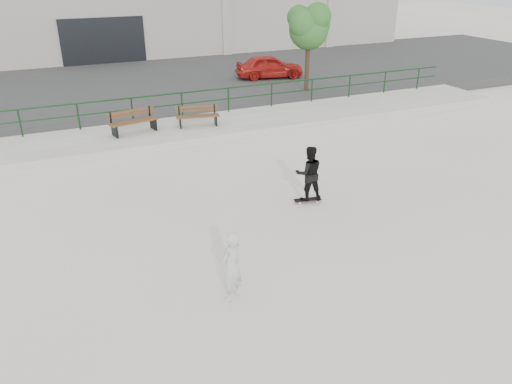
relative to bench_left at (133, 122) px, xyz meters
name	(u,v)px	position (x,y,z in m)	size (l,w,h in m)	color
ground	(279,270)	(1.21, -9.62, -0.92)	(120.00, 120.00, 0.00)	beige
ledge	(168,136)	(1.21, -0.12, -0.67)	(30.00, 3.00, 0.50)	#AEAA9F
parking_strip	(125,88)	(1.21, 8.38, -0.67)	(60.00, 14.00, 0.50)	#393939
railing	(157,102)	(1.21, 1.18, 0.33)	(28.00, 0.06, 1.03)	#153B1A
bench_left	(133,122)	(0.00, 0.00, 0.00)	(1.89, 0.89, 0.84)	brown
bench_right	(198,116)	(2.42, -0.16, -0.04)	(1.70, 0.78, 0.76)	brown
tree	(309,25)	(9.04, 3.10, 2.65)	(2.30, 2.05, 4.09)	#423321
red_car	(269,66)	(8.64, 6.49, 0.19)	(1.44, 3.58, 1.22)	red
skateboard	(308,200)	(3.49, -6.87, -0.84)	(0.80, 0.35, 0.09)	black
standing_skater	(309,173)	(3.49, -6.87, -0.02)	(0.78, 0.61, 1.60)	black
seated_skater	(231,266)	(-0.13, -10.15, -0.15)	(0.56, 0.37, 1.54)	silver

